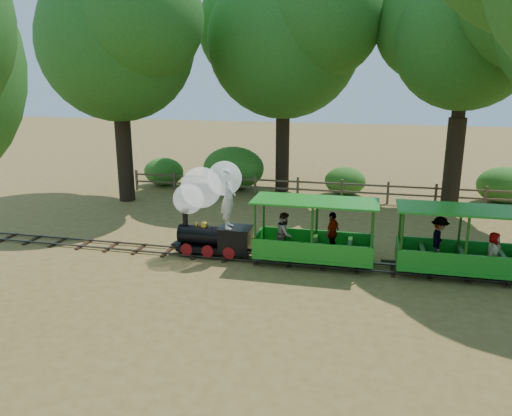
% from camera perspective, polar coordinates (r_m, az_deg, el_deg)
% --- Properties ---
extents(ground, '(90.00, 90.00, 0.00)m').
position_cam_1_polar(ground, '(15.31, 3.98, -6.23)').
color(ground, olive).
rests_on(ground, ground).
extents(track, '(22.00, 1.00, 0.10)m').
position_cam_1_polar(track, '(15.28, 3.99, -6.00)').
color(track, '#3F3D3A').
rests_on(track, ground).
extents(locomotive, '(2.68, 1.26, 3.08)m').
position_cam_1_polar(locomotive, '(15.42, -5.44, 0.70)').
color(locomotive, black).
rests_on(locomotive, ground).
extents(carriage_front, '(3.65, 1.49, 1.90)m').
position_cam_1_polar(carriage_front, '(14.91, 6.33, -3.54)').
color(carriage_front, '#1D871E').
rests_on(carriage_front, track).
extents(carriage_rear, '(3.65, 1.49, 1.90)m').
position_cam_1_polar(carriage_rear, '(15.07, 22.12, -4.39)').
color(carriage_rear, '#1D871E').
rests_on(carriage_rear, track).
extents(oak_nw, '(8.18, 7.20, 10.09)m').
position_cam_1_polar(oak_nw, '(22.92, -15.65, 18.54)').
color(oak_nw, '#2D2116').
rests_on(oak_nw, ground).
extents(oak_nc, '(8.79, 7.74, 10.52)m').
position_cam_1_polar(oak_nc, '(24.13, 3.18, 19.37)').
color(oak_nc, '#2D2116').
rests_on(oak_nc, ground).
extents(oak_ne, '(6.97, 6.13, 9.68)m').
position_cam_1_polar(oak_ne, '(21.97, 22.87, 18.16)').
color(oak_ne, '#2D2116').
rests_on(oak_ne, ground).
extents(fence, '(18.10, 0.10, 1.00)m').
position_cam_1_polar(fence, '(22.75, 7.28, 2.33)').
color(fence, brown).
rests_on(fence, ground).
extents(shrub_west, '(2.06, 1.59, 1.43)m').
position_cam_1_polar(shrub_west, '(26.03, -10.50, 4.11)').
color(shrub_west, '#2D6B1E').
rests_on(shrub_west, ground).
extents(shrub_mid_w, '(3.05, 2.34, 2.11)m').
position_cam_1_polar(shrub_mid_w, '(24.72, -2.58, 4.58)').
color(shrub_mid_w, '#2D6B1E').
rests_on(shrub_mid_w, ground).
extents(shrub_mid_e, '(1.92, 1.48, 1.33)m').
position_cam_1_polar(shrub_mid_e, '(23.92, 10.14, 3.06)').
color(shrub_mid_e, '#2D6B1E').
rests_on(shrub_mid_e, ground).
extents(shrub_east, '(2.34, 1.80, 1.62)m').
position_cam_1_polar(shrub_east, '(24.55, 26.50, 2.34)').
color(shrub_east, '#2D6B1E').
rests_on(shrub_east, ground).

